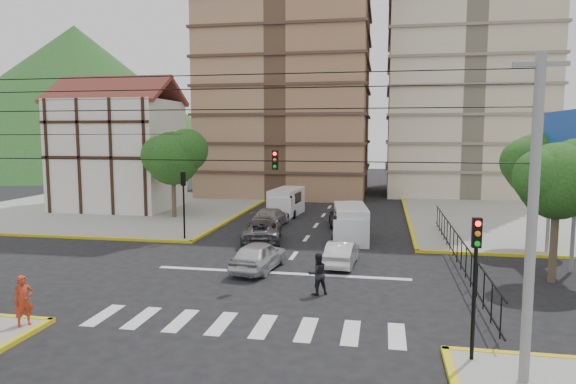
% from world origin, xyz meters
% --- Properties ---
extents(ground, '(160.00, 160.00, 0.00)m').
position_xyz_m(ground, '(0.00, 0.00, 0.00)').
color(ground, black).
rests_on(ground, ground).
extents(sidewalk_nw, '(26.00, 26.00, 0.15)m').
position_xyz_m(sidewalk_nw, '(-20.00, 20.00, 0.07)').
color(sidewalk_nw, gray).
rests_on(sidewalk_nw, ground).
extents(sidewalk_ne, '(26.00, 26.00, 0.15)m').
position_xyz_m(sidewalk_ne, '(20.00, 20.00, 0.07)').
color(sidewalk_ne, gray).
rests_on(sidewalk_ne, ground).
extents(crosswalk_stripes, '(12.00, 2.40, 0.01)m').
position_xyz_m(crosswalk_stripes, '(0.00, -6.00, 0.01)').
color(crosswalk_stripes, silver).
rests_on(crosswalk_stripes, ground).
extents(stop_line, '(13.00, 0.40, 0.01)m').
position_xyz_m(stop_line, '(0.00, 1.20, 0.01)').
color(stop_line, silver).
rests_on(stop_line, ground).
extents(tudor_building, '(10.80, 8.05, 12.23)m').
position_xyz_m(tudor_building, '(-19.00, 20.00, 5.25)').
color(tudor_building, silver).
rests_on(tudor_building, ground).
extents(distant_hill, '(70.00, 70.00, 28.00)m').
position_xyz_m(distant_hill, '(-55.00, 70.00, 14.00)').
color(distant_hill, '#1C541E').
rests_on(distant_hill, ground).
extents(park_fence, '(0.10, 22.50, 1.66)m').
position_xyz_m(park_fence, '(9.00, 4.50, 0.00)').
color(park_fence, black).
rests_on(park_fence, ground).
extents(billboard, '(0.36, 6.20, 8.10)m').
position_xyz_m(billboard, '(14.45, 6.00, 6.00)').
color(billboard, slate).
rests_on(billboard, ground).
extents(tree_park_a, '(4.41, 3.60, 6.83)m').
position_xyz_m(tree_park_a, '(13.08, 2.01, 5.01)').
color(tree_park_a, '#473828').
rests_on(tree_park_a, ground).
extents(tree_park_c, '(4.65, 3.80, 7.25)m').
position_xyz_m(tree_park_c, '(14.09, 9.01, 5.34)').
color(tree_park_c, '#473828').
rests_on(tree_park_c, ground).
extents(tree_tudor, '(5.39, 4.40, 7.43)m').
position_xyz_m(tree_tudor, '(-11.90, 16.01, 5.22)').
color(tree_tudor, '#473828').
rests_on(tree_tudor, ground).
extents(traffic_light_se, '(0.28, 0.22, 4.40)m').
position_xyz_m(traffic_light_se, '(7.80, -7.80, 3.11)').
color(traffic_light_se, black).
rests_on(traffic_light_se, ground).
extents(traffic_light_nw, '(0.28, 0.22, 4.40)m').
position_xyz_m(traffic_light_nw, '(-7.80, 7.80, 3.11)').
color(traffic_light_nw, black).
rests_on(traffic_light_nw, ground).
extents(traffic_light_hanging, '(18.00, 9.12, 0.92)m').
position_xyz_m(traffic_light_hanging, '(0.00, -2.04, 5.90)').
color(traffic_light_hanging, black).
rests_on(traffic_light_hanging, ground).
extents(utility_pole_se, '(1.40, 0.28, 9.00)m').
position_xyz_m(utility_pole_se, '(9.00, -9.00, 4.77)').
color(utility_pole_se, slate).
rests_on(utility_pole_se, ground).
extents(van_right_lane, '(2.64, 5.34, 2.31)m').
position_xyz_m(van_right_lane, '(2.96, 9.58, 1.12)').
color(van_right_lane, silver).
rests_on(van_right_lane, ground).
extents(van_left_lane, '(2.47, 5.27, 2.30)m').
position_xyz_m(van_left_lane, '(-3.17, 19.23, 1.12)').
color(van_left_lane, silver).
rests_on(van_left_lane, ground).
extents(car_silver_front_left, '(2.43, 4.72, 1.54)m').
position_xyz_m(car_silver_front_left, '(-1.22, 1.56, 0.77)').
color(car_silver_front_left, silver).
rests_on(car_silver_front_left, ground).
extents(car_white_front_right, '(1.68, 4.14, 1.34)m').
position_xyz_m(car_white_front_right, '(2.92, 3.35, 0.67)').
color(car_white_front_right, silver).
rests_on(car_white_front_right, ground).
extents(car_grey_mid_left, '(3.27, 5.58, 1.46)m').
position_xyz_m(car_grey_mid_left, '(-2.69, 8.45, 0.73)').
color(car_grey_mid_left, '#53545A').
rests_on(car_grey_mid_left, ground).
extents(car_silver_rear_left, '(2.27, 5.04, 1.43)m').
position_xyz_m(car_silver_rear_left, '(-3.35, 14.04, 0.72)').
color(car_silver_rear_left, '#B0AFB4').
rests_on(car_silver_rear_left, ground).
extents(car_darkgrey_mid_right, '(2.33, 4.57, 1.49)m').
position_xyz_m(car_darkgrey_mid_right, '(1.91, 15.05, 0.74)').
color(car_darkgrey_mid_right, '#27272A').
rests_on(car_darkgrey_mid_right, ground).
extents(car_white_rear_right, '(1.55, 3.87, 1.25)m').
position_xyz_m(car_white_rear_right, '(2.63, 20.99, 0.63)').
color(car_white_rear_right, white).
rests_on(car_white_rear_right, ground).
extents(pedestrian_sw_corner, '(0.75, 0.80, 1.84)m').
position_xyz_m(pedestrian_sw_corner, '(-7.62, -7.83, 1.07)').
color(pedestrian_sw_corner, '#BD361D').
rests_on(pedestrian_sw_corner, sidewalk_sw).
extents(pedestrian_crosswalk, '(1.13, 1.05, 1.85)m').
position_xyz_m(pedestrian_crosswalk, '(2.27, -1.88, 0.93)').
color(pedestrian_crosswalk, black).
rests_on(pedestrian_crosswalk, ground).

